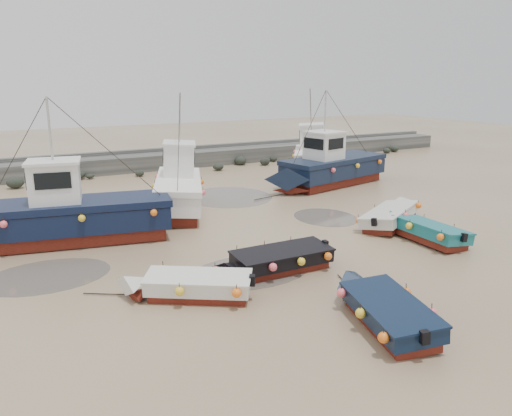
{
  "coord_description": "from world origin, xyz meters",
  "views": [
    {
      "loc": [
        -10.44,
        -15.99,
        7.0
      ],
      "look_at": [
        -0.31,
        2.8,
        1.4
      ],
      "focal_mm": 35.0,
      "sensor_mm": 36.0,
      "label": 1
    }
  ],
  "objects_px": {
    "dinghy_2": "(423,228)",
    "cabin_boat_3": "(313,154)",
    "cabin_boat_2": "(328,166)",
    "dinghy_4": "(273,258)",
    "cabin_boat_0": "(68,213)",
    "cabin_boat_1": "(177,185)",
    "person": "(134,233)",
    "dinghy_0": "(187,282)",
    "dinghy_1": "(385,305)",
    "dinghy_3": "(394,213)"
  },
  "relations": [
    {
      "from": "dinghy_0",
      "to": "cabin_boat_3",
      "type": "bearing_deg",
      "value": -12.06
    },
    {
      "from": "dinghy_0",
      "to": "dinghy_3",
      "type": "distance_m",
      "value": 12.41
    },
    {
      "from": "cabin_boat_3",
      "to": "person",
      "type": "height_order",
      "value": "cabin_boat_3"
    },
    {
      "from": "dinghy_0",
      "to": "cabin_boat_2",
      "type": "relative_size",
      "value": 0.46
    },
    {
      "from": "cabin_boat_1",
      "to": "dinghy_3",
      "type": "bearing_deg",
      "value": -21.96
    },
    {
      "from": "cabin_boat_0",
      "to": "cabin_boat_1",
      "type": "xyz_separation_m",
      "value": [
        6.1,
        3.13,
        0.03
      ]
    },
    {
      "from": "cabin_boat_1",
      "to": "cabin_boat_3",
      "type": "relative_size",
      "value": 1.19
    },
    {
      "from": "dinghy_3",
      "to": "dinghy_4",
      "type": "relative_size",
      "value": 1.01
    },
    {
      "from": "cabin_boat_0",
      "to": "cabin_boat_3",
      "type": "distance_m",
      "value": 20.81
    },
    {
      "from": "cabin_boat_1",
      "to": "dinghy_2",
      "type": "bearing_deg",
      "value": -32.21
    },
    {
      "from": "dinghy_4",
      "to": "cabin_boat_2",
      "type": "distance_m",
      "value": 15.82
    },
    {
      "from": "dinghy_4",
      "to": "person",
      "type": "relative_size",
      "value": 3.81
    },
    {
      "from": "cabin_boat_2",
      "to": "cabin_boat_0",
      "type": "bearing_deg",
      "value": 91.34
    },
    {
      "from": "dinghy_2",
      "to": "cabin_boat_0",
      "type": "height_order",
      "value": "cabin_boat_0"
    },
    {
      "from": "person",
      "to": "dinghy_4",
      "type": "bearing_deg",
      "value": 84.67
    },
    {
      "from": "person",
      "to": "cabin_boat_3",
      "type": "bearing_deg",
      "value": 178.7
    },
    {
      "from": "dinghy_0",
      "to": "dinghy_4",
      "type": "bearing_deg",
      "value": -47.8
    },
    {
      "from": "dinghy_4",
      "to": "dinghy_2",
      "type": "bearing_deg",
      "value": -88.63
    },
    {
      "from": "cabin_boat_0",
      "to": "person",
      "type": "bearing_deg",
      "value": -80.28
    },
    {
      "from": "dinghy_3",
      "to": "person",
      "type": "bearing_deg",
      "value": -140.38
    },
    {
      "from": "cabin_boat_1",
      "to": "person",
      "type": "height_order",
      "value": "cabin_boat_1"
    },
    {
      "from": "dinghy_4",
      "to": "cabin_boat_3",
      "type": "bearing_deg",
      "value": -38.16
    },
    {
      "from": "dinghy_1",
      "to": "cabin_boat_2",
      "type": "relative_size",
      "value": 0.53
    },
    {
      "from": "dinghy_2",
      "to": "person",
      "type": "xyz_separation_m",
      "value": [
        -11.06,
        7.05,
        -0.55
      ]
    },
    {
      "from": "cabin_boat_1",
      "to": "cabin_boat_2",
      "type": "height_order",
      "value": "same"
    },
    {
      "from": "dinghy_1",
      "to": "cabin_boat_1",
      "type": "relative_size",
      "value": 0.61
    },
    {
      "from": "dinghy_1",
      "to": "dinghy_3",
      "type": "height_order",
      "value": "same"
    },
    {
      "from": "cabin_boat_1",
      "to": "dinghy_0",
      "type": "bearing_deg",
      "value": -87.46
    },
    {
      "from": "dinghy_0",
      "to": "dinghy_2",
      "type": "relative_size",
      "value": 0.89
    },
    {
      "from": "dinghy_2",
      "to": "cabin_boat_3",
      "type": "xyz_separation_m",
      "value": [
        5.03,
        15.87,
        0.83
      ]
    },
    {
      "from": "dinghy_4",
      "to": "cabin_boat_3",
      "type": "height_order",
      "value": "cabin_boat_3"
    },
    {
      "from": "cabin_boat_2",
      "to": "dinghy_4",
      "type": "bearing_deg",
      "value": 123.88
    },
    {
      "from": "dinghy_0",
      "to": "cabin_boat_0",
      "type": "relative_size",
      "value": 0.48
    },
    {
      "from": "cabin_boat_1",
      "to": "person",
      "type": "bearing_deg",
      "value": -115.39
    },
    {
      "from": "cabin_boat_0",
      "to": "cabin_boat_1",
      "type": "relative_size",
      "value": 1.11
    },
    {
      "from": "dinghy_4",
      "to": "cabin_boat_0",
      "type": "bearing_deg",
      "value": 40.54
    },
    {
      "from": "dinghy_0",
      "to": "cabin_boat_2",
      "type": "xyz_separation_m",
      "value": [
        14.43,
        12.1,
        0.76
      ]
    },
    {
      "from": "dinghy_2",
      "to": "cabin_boat_2",
      "type": "relative_size",
      "value": 0.52
    },
    {
      "from": "dinghy_3",
      "to": "dinghy_2",
      "type": "bearing_deg",
      "value": -43.19
    },
    {
      "from": "dinghy_2",
      "to": "cabin_boat_1",
      "type": "relative_size",
      "value": 0.59
    },
    {
      "from": "cabin_boat_3",
      "to": "dinghy_4",
      "type": "bearing_deg",
      "value": -94.21
    },
    {
      "from": "dinghy_0",
      "to": "dinghy_2",
      "type": "bearing_deg",
      "value": -53.78
    },
    {
      "from": "dinghy_2",
      "to": "dinghy_3",
      "type": "height_order",
      "value": "same"
    },
    {
      "from": "cabin_boat_2",
      "to": "person",
      "type": "distance_m",
      "value": 14.85
    },
    {
      "from": "dinghy_3",
      "to": "cabin_boat_0",
      "type": "distance_m",
      "value": 15.2
    },
    {
      "from": "dinghy_0",
      "to": "cabin_boat_1",
      "type": "xyz_separation_m",
      "value": [
        3.6,
        10.97,
        0.8
      ]
    },
    {
      "from": "dinghy_4",
      "to": "cabin_boat_1",
      "type": "xyz_separation_m",
      "value": [
        0.01,
        10.36,
        0.8
      ]
    },
    {
      "from": "cabin_boat_2",
      "to": "cabin_boat_3",
      "type": "xyz_separation_m",
      "value": [
        1.94,
        4.51,
        0.08
      ]
    },
    {
      "from": "dinghy_4",
      "to": "cabin_boat_0",
      "type": "distance_m",
      "value": 9.48
    },
    {
      "from": "dinghy_2",
      "to": "person",
      "type": "bearing_deg",
      "value": 148.57
    }
  ]
}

